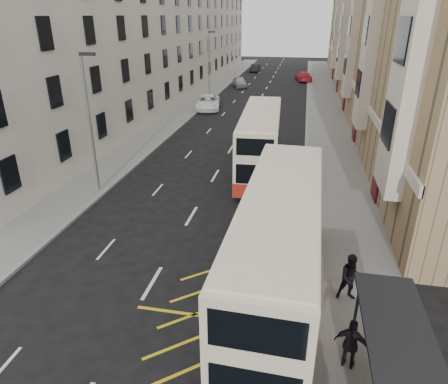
% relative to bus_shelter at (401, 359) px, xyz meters
% --- Properties ---
extents(ground, '(200.00, 200.00, 0.00)m').
position_rel_bus_shelter_xyz_m(ground, '(-8.34, 0.39, -2.14)').
color(ground, black).
rests_on(ground, ground).
extents(pavement_right, '(4.00, 120.00, 0.15)m').
position_rel_bus_shelter_xyz_m(pavement_right, '(-0.34, 30.39, -2.06)').
color(pavement_right, slate).
rests_on(pavement_right, ground).
extents(pavement_left, '(3.00, 120.00, 0.15)m').
position_rel_bus_shelter_xyz_m(pavement_left, '(-15.84, 30.39, -2.06)').
color(pavement_left, slate).
rests_on(pavement_left, ground).
extents(kerb_right, '(0.25, 120.00, 0.15)m').
position_rel_bus_shelter_xyz_m(kerb_right, '(-2.34, 30.39, -2.06)').
color(kerb_right, gray).
rests_on(kerb_right, ground).
extents(kerb_left, '(0.25, 120.00, 0.15)m').
position_rel_bus_shelter_xyz_m(kerb_left, '(-14.34, 30.39, -2.06)').
color(kerb_left, gray).
rests_on(kerb_left, ground).
extents(road_markings, '(10.00, 110.00, 0.01)m').
position_rel_bus_shelter_xyz_m(road_markings, '(-8.34, 45.39, -2.13)').
color(road_markings, silver).
rests_on(road_markings, ground).
extents(terrace_right, '(10.75, 79.00, 15.25)m').
position_rel_bus_shelter_xyz_m(terrace_right, '(6.54, 45.77, 5.38)').
color(terrace_right, '#9C835B').
rests_on(terrace_right, ground).
extents(terrace_left, '(9.18, 79.00, 13.25)m').
position_rel_bus_shelter_xyz_m(terrace_left, '(-21.77, 45.89, 4.38)').
color(terrace_left, beige).
rests_on(terrace_left, ground).
extents(bus_shelter, '(1.65, 4.25, 2.70)m').
position_rel_bus_shelter_xyz_m(bus_shelter, '(0.00, 0.00, 0.00)').
color(bus_shelter, black).
rests_on(bus_shelter, pavement_right).
extents(guard_railing, '(0.06, 6.56, 1.01)m').
position_rel_bus_shelter_xyz_m(guard_railing, '(-2.09, 6.14, -1.28)').
color(guard_railing, '#B21A2A').
rests_on(guard_railing, pavement_right).
extents(street_lamp_near, '(0.93, 0.18, 8.00)m').
position_rel_bus_shelter_xyz_m(street_lamp_near, '(-14.69, 12.39, 2.50)').
color(street_lamp_near, slate).
rests_on(street_lamp_near, pavement_left).
extents(street_lamp_far, '(0.93, 0.18, 8.00)m').
position_rel_bus_shelter_xyz_m(street_lamp_far, '(-14.69, 42.39, 2.50)').
color(street_lamp_far, slate).
rests_on(street_lamp_far, pavement_left).
extents(double_decker_front, '(2.91, 11.40, 4.52)m').
position_rel_bus_shelter_xyz_m(double_decker_front, '(-3.34, 4.20, 0.16)').
color(double_decker_front, beige).
rests_on(double_decker_front, ground).
extents(double_decker_rear, '(2.94, 10.69, 4.22)m').
position_rel_bus_shelter_xyz_m(double_decker_rear, '(-5.52, 17.78, 0.01)').
color(double_decker_rear, beige).
rests_on(double_decker_rear, ground).
extents(pedestrian_mid, '(1.00, 0.83, 1.88)m').
position_rel_bus_shelter_xyz_m(pedestrian_mid, '(-0.65, 4.74, -1.05)').
color(pedestrian_mid, black).
rests_on(pedestrian_mid, pavement_right).
extents(pedestrian_far, '(1.09, 0.69, 1.72)m').
position_rel_bus_shelter_xyz_m(pedestrian_far, '(-0.93, 1.45, -1.13)').
color(pedestrian_far, black).
rests_on(pedestrian_far, pavement_right).
extents(white_van, '(3.58, 6.05, 1.58)m').
position_rel_bus_shelter_xyz_m(white_van, '(-13.54, 36.45, -1.35)').
color(white_van, white).
rests_on(white_van, ground).
extents(car_silver, '(3.07, 4.73, 1.50)m').
position_rel_bus_shelter_xyz_m(car_silver, '(-12.42, 52.28, -1.39)').
color(car_silver, '#9A9BA1').
rests_on(car_silver, ground).
extents(car_dark, '(1.53, 4.25, 1.39)m').
position_rel_bus_shelter_xyz_m(car_dark, '(-12.32, 70.13, -1.44)').
color(car_dark, black).
rests_on(car_dark, ground).
extents(car_red, '(3.19, 5.65, 1.55)m').
position_rel_bus_shelter_xyz_m(car_red, '(-3.14, 60.06, -1.36)').
color(car_red, '#A81C21').
rests_on(car_red, ground).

